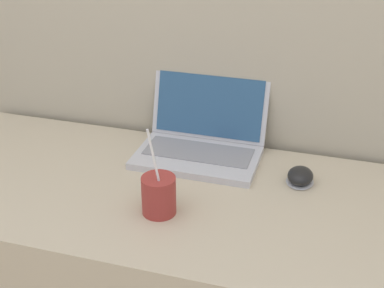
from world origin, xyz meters
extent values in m
cube|color=silver|center=(0.03, 0.49, 0.73)|extent=(0.35, 0.21, 0.02)
cube|color=gray|center=(0.03, 0.50, 0.74)|extent=(0.31, 0.12, 0.00)
cube|color=silver|center=(0.03, 0.62, 0.83)|extent=(0.35, 0.06, 0.20)
cube|color=#2D567F|center=(0.03, 0.61, 0.84)|extent=(0.32, 0.05, 0.17)
cylinder|color=#9E332D|center=(0.01, 0.21, 0.77)|extent=(0.08, 0.08, 0.10)
cylinder|color=black|center=(0.01, 0.21, 0.81)|extent=(0.07, 0.07, 0.01)
cylinder|color=white|center=(0.01, 0.20, 0.85)|extent=(0.04, 0.01, 0.19)
ellipsoid|color=#B2B2B7|center=(0.32, 0.45, 0.72)|extent=(0.07, 0.09, 0.01)
ellipsoid|color=black|center=(0.32, 0.45, 0.74)|extent=(0.07, 0.08, 0.04)
camera|label=1|loc=(0.40, -0.80, 1.46)|focal=50.00mm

